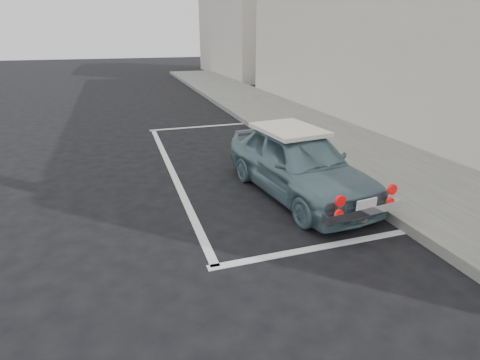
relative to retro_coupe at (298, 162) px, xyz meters
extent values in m
plane|color=black|center=(-0.98, -1.18, -0.57)|extent=(80.00, 80.00, 0.00)
cube|color=#62625D|center=(2.22, 0.82, -0.49)|extent=(2.80, 40.00, 0.15)
cube|color=black|center=(3.68, 2.82, 0.83)|extent=(0.10, 16.00, 2.40)
cube|color=beige|center=(5.37, 18.82, 3.43)|extent=(3.50, 10.00, 8.00)
cube|color=silver|center=(-0.48, -1.68, -0.56)|extent=(3.00, 0.12, 0.01)
cube|color=silver|center=(-0.48, 5.32, -0.56)|extent=(3.00, 0.12, 0.01)
cube|color=silver|center=(-1.88, 1.82, -0.56)|extent=(0.12, 7.00, 0.01)
imported|color=slate|center=(0.00, 0.00, -0.01)|extent=(1.70, 3.42, 1.12)
cube|color=white|center=(-0.04, 0.33, 0.48)|extent=(1.07, 1.35, 0.07)
cube|color=silver|center=(0.19, -1.58, -0.19)|extent=(1.26, 0.27, 0.12)
cube|color=white|center=(0.19, -1.62, -0.09)|extent=(0.33, 0.06, 0.17)
cylinder|color=red|center=(-0.24, -1.66, 0.05)|extent=(0.15, 0.06, 0.15)
cylinder|color=red|center=(0.62, -1.56, 0.05)|extent=(0.15, 0.06, 0.15)
cylinder|color=red|center=(-0.24, -1.66, -0.13)|extent=(0.12, 0.05, 0.12)
cylinder|color=red|center=(0.62, -1.56, -0.13)|extent=(0.12, 0.05, 0.12)
ellipsoid|color=#79675C|center=(0.26, -1.31, -0.45)|extent=(0.27, 0.38, 0.22)
sphere|color=#79675C|center=(0.28, -1.47, -0.37)|extent=(0.14, 0.14, 0.14)
cone|color=#79675C|center=(0.24, -1.48, -0.30)|extent=(0.05, 0.05, 0.05)
cone|color=#79675C|center=(0.31, -1.47, -0.30)|extent=(0.05, 0.05, 0.05)
cylinder|color=#79675C|center=(0.29, -1.13, -0.52)|extent=(0.14, 0.22, 0.03)
camera|label=1|loc=(-2.77, -5.33, 2.03)|focal=28.00mm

